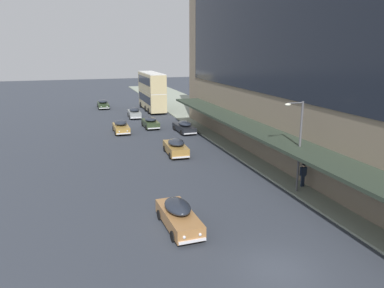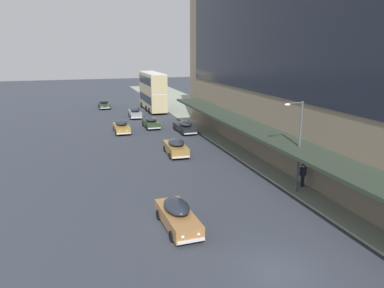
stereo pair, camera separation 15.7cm
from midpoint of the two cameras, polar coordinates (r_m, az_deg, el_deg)
name	(u,v)px [view 2 (the right image)]	position (r m, az deg, el deg)	size (l,w,h in m)	color
ground	(276,271)	(19.65, 12.95, -18.32)	(240.00, 240.00, 0.00)	#31363F
transit_bus_kerbside_front	(153,90)	(64.84, -5.97, 8.15)	(2.89, 10.90, 6.44)	tan
sedan_lead_near	(151,122)	(50.81, -6.18, 3.29)	(1.88, 4.49, 1.47)	#2B3922
sedan_lead_mid	(177,215)	(22.80, -2.03, -10.79)	(1.92, 5.00, 1.63)	#9D6B3C
sedan_oncoming_front	(185,127)	(47.71, -1.02, 2.65)	(1.98, 5.04, 1.49)	black
sedan_second_mid	(176,147)	(37.72, -2.35, -0.46)	(2.08, 4.77, 1.65)	olive
sedan_second_near	(104,104)	(69.10, -13.20, 5.96)	(2.00, 5.03, 1.49)	#22311B
sedan_trailing_near	(122,127)	(48.42, -10.60, 2.62)	(1.94, 4.52, 1.59)	olive
sedan_far_back	(135,113)	(58.47, -8.60, 4.74)	(1.98, 4.53, 1.62)	gray
pedestrian_at_kerb	(303,174)	(29.89, 16.68, -4.37)	(0.62, 0.33, 1.86)	#1E293D
street_lamp	(298,140)	(27.89, 15.96, 0.55)	(1.50, 0.28, 6.73)	#4C4C51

